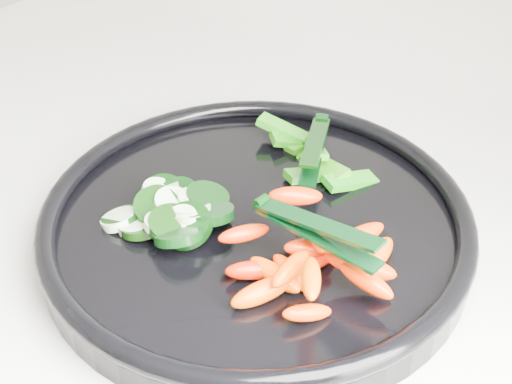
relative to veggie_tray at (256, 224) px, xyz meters
The scene contains 6 objects.
veggie_tray is the anchor object (origin of this frame).
cucumber_pile 0.07m from the veggie_tray, 145.35° to the right, with size 0.12×0.11×0.04m.
carrot_pile 0.09m from the veggie_tray, 22.10° to the right, with size 0.15×0.15×0.05m.
pepper_pile 0.10m from the veggie_tray, 93.33° to the left, with size 0.14×0.10×0.03m.
tong_carrot 0.10m from the veggie_tray, 22.14° to the right, with size 0.11×0.03×0.02m.
tong_pepper 0.10m from the veggie_tray, 91.37° to the left, with size 0.06×0.11×0.02m.
Camera 1 is at (-0.12, 1.27, 1.35)m, focal length 50.00 mm.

